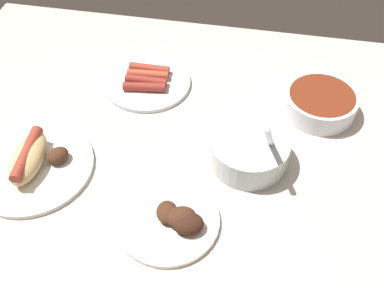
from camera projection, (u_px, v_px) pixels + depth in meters
ground_plane at (174, 147)px, 97.38cm from camera, size 120.00×90.00×3.00cm
bowl_coleslaw at (249, 150)px, 90.44cm from camera, size 15.84×15.84×15.98cm
plate_hotdog_assembled at (32, 162)px, 90.33cm from camera, size 24.55×24.55×5.61cm
plate_sausages at (147, 81)px, 108.34cm from camera, size 20.58×20.58×3.07cm
bowl_chili at (320, 102)px, 100.61cm from camera, size 15.86×15.86×5.05cm
plate_grilled_meat at (172, 220)px, 82.05cm from camera, size 18.93×18.93×4.04cm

